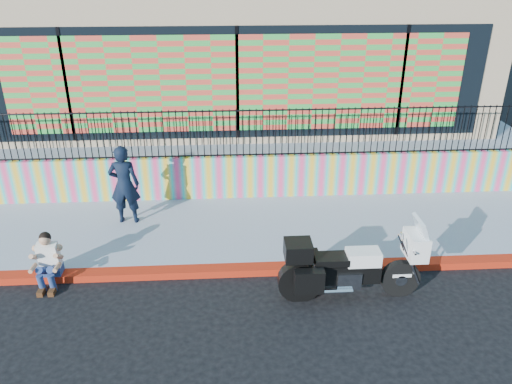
{
  "coord_description": "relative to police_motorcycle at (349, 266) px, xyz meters",
  "views": [
    {
      "loc": [
        -0.28,
        -8.33,
        5.7
      ],
      "look_at": [
        0.29,
        1.2,
        1.22
      ],
      "focal_mm": 35.0,
      "sensor_mm": 36.0,
      "label": 1
    }
  ],
  "objects": [
    {
      "name": "red_curb",
      "position": [
        -1.85,
        0.88,
        -0.6
      ],
      "size": [
        16.0,
        0.3,
        0.15
      ],
      "primitive_type": "cube",
      "color": "#A6250B",
      "rests_on": "ground"
    },
    {
      "name": "elevated_platform",
      "position": [
        -1.85,
        9.23,
        -0.05
      ],
      "size": [
        16.0,
        10.0,
        1.25
      ],
      "primitive_type": "cube",
      "color": "#8B94A6",
      "rests_on": "ground"
    },
    {
      "name": "storefront_building",
      "position": [
        -1.85,
        9.01,
        2.57
      ],
      "size": [
        14.0,
        8.06,
        4.0
      ],
      "color": "tan",
      "rests_on": "elevated_platform"
    },
    {
      "name": "sidewalk",
      "position": [
        -1.85,
        2.53,
        -0.6
      ],
      "size": [
        16.0,
        3.0,
        0.15
      ],
      "primitive_type": "cube",
      "color": "#8B94A6",
      "rests_on": "ground"
    },
    {
      "name": "police_motorcycle",
      "position": [
        0.0,
        0.0,
        0.0
      ],
      "size": [
        2.58,
        0.85,
        1.61
      ],
      "color": "black",
      "rests_on": "ground"
    },
    {
      "name": "ground",
      "position": [
        -1.85,
        0.88,
        -0.67
      ],
      "size": [
        90.0,
        90.0,
        0.0
      ],
      "primitive_type": "plane",
      "color": "black",
      "rests_on": "ground"
    },
    {
      "name": "police_officer",
      "position": [
        -4.48,
        2.95,
        0.41
      ],
      "size": [
        0.69,
        0.46,
        1.86
      ],
      "primitive_type": "imported",
      "rotation": [
        0.0,
        0.0,
        3.12
      ],
      "color": "black",
      "rests_on": "sidewalk"
    },
    {
      "name": "metal_fence",
      "position": [
        -1.85,
        4.13,
        1.18
      ],
      "size": [
        15.8,
        0.04,
        1.2
      ],
      "primitive_type": null,
      "color": "black",
      "rests_on": "mural_wall"
    },
    {
      "name": "mural_wall",
      "position": [
        -1.85,
        4.13,
        0.03
      ],
      "size": [
        16.0,
        0.2,
        1.1
      ],
      "primitive_type": "cube",
      "color": "#FF4380",
      "rests_on": "sidewalk"
    },
    {
      "name": "seated_man",
      "position": [
        -5.58,
        0.69,
        -0.22
      ],
      "size": [
        0.54,
        0.71,
        1.06
      ],
      "color": "navy",
      "rests_on": "ground"
    }
  ]
}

